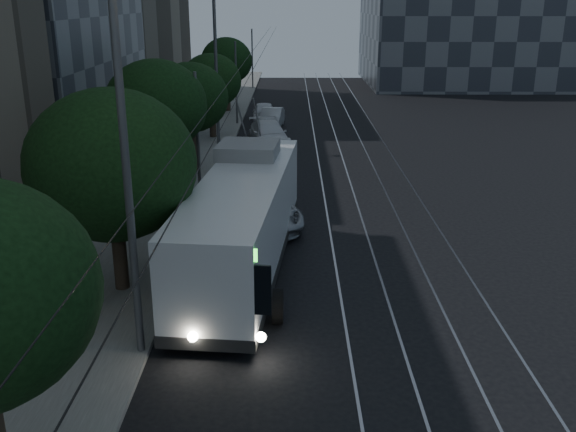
% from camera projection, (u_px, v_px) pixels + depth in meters
% --- Properties ---
extents(ground, '(120.00, 120.00, 0.00)m').
position_uv_depth(ground, '(334.00, 314.00, 19.02)').
color(ground, black).
rests_on(ground, ground).
extents(sidewalk, '(5.00, 90.00, 0.15)m').
position_uv_depth(sidewalk, '(187.00, 155.00, 37.97)').
color(sidewalk, slate).
rests_on(sidewalk, ground).
extents(tram_rails, '(4.52, 90.00, 0.02)m').
position_uv_depth(tram_rails, '(355.00, 157.00, 37.94)').
color(tram_rails, '#9999A1').
rests_on(tram_rails, ground).
extents(overhead_wires, '(2.23, 90.00, 6.00)m').
position_uv_depth(overhead_wires, '(227.00, 98.00, 36.86)').
color(overhead_wires, black).
rests_on(overhead_wires, ground).
extents(trolleybus, '(3.77, 12.67, 5.63)m').
position_uv_depth(trolleybus, '(244.00, 219.00, 21.84)').
color(trolleybus, silver).
rests_on(trolleybus, ground).
extents(pickup_silver, '(4.40, 6.37, 1.62)m').
position_uv_depth(pickup_silver, '(257.00, 205.00, 26.35)').
color(pickup_silver, '#A3A4AA').
rests_on(pickup_silver, ground).
extents(car_white_a, '(2.55, 4.76, 1.54)m').
position_uv_depth(car_white_a, '(260.00, 169.00, 32.04)').
color(car_white_a, '#B6B6BB').
rests_on(car_white_a, ground).
extents(car_white_b, '(3.11, 5.49, 1.50)m').
position_uv_depth(car_white_b, '(269.00, 134.00, 40.42)').
color(car_white_b, silver).
rests_on(car_white_b, ground).
extents(car_white_c, '(1.83, 4.29, 1.38)m').
position_uv_depth(car_white_c, '(272.00, 118.00, 46.27)').
color(car_white_c, '#B2B2B6').
rests_on(car_white_c, ground).
extents(car_white_d, '(1.92, 4.30, 1.44)m').
position_uv_depth(car_white_d, '(264.00, 113.00, 48.32)').
color(car_white_d, silver).
rests_on(car_white_d, ground).
extents(tree_1, '(5.10, 5.10, 6.46)m').
position_uv_depth(tree_1, '(112.00, 165.00, 19.13)').
color(tree_1, '#32251B').
rests_on(tree_1, ground).
extents(tree_2, '(4.33, 4.33, 6.54)m').
position_uv_depth(tree_2, '(156.00, 106.00, 27.05)').
color(tree_2, '#32251B').
rests_on(tree_2, ground).
extents(tree_3, '(3.99, 3.99, 5.85)m').
position_uv_depth(tree_3, '(190.00, 98.00, 32.90)').
color(tree_3, '#32251B').
rests_on(tree_3, ground).
extents(tree_4, '(3.92, 3.92, 5.58)m').
position_uv_depth(tree_4, '(211.00, 81.00, 41.57)').
color(tree_4, '#32251B').
rests_on(tree_4, ground).
extents(tree_5, '(4.12, 4.12, 5.99)m').
position_uv_depth(tree_5, '(227.00, 61.00, 51.39)').
color(tree_5, '#32251B').
rests_on(tree_5, ground).
extents(streetlamp_near, '(2.46, 0.44, 10.19)m').
position_uv_depth(streetlamp_near, '(140.00, 123.00, 14.87)').
color(streetlamp_near, '#5C5C5E').
rests_on(streetlamp_near, ground).
extents(streetlamp_far, '(2.62, 0.44, 10.97)m').
position_uv_depth(streetlamp_far, '(222.00, 40.00, 37.85)').
color(streetlamp_far, '#5C5C5E').
rests_on(streetlamp_far, ground).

